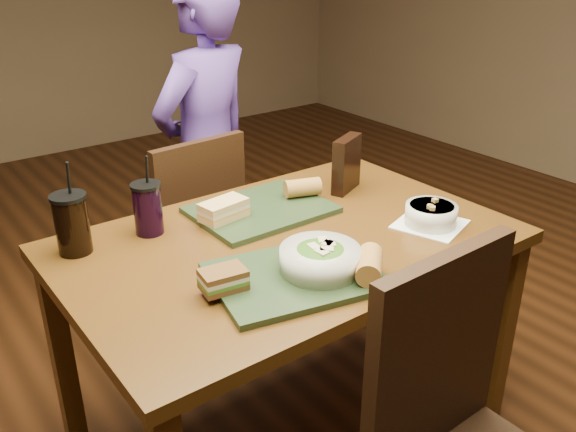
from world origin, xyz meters
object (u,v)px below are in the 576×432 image
at_px(tray_near, 295,277).
at_px(baguette_near, 369,265).
at_px(soup_bowl, 431,214).
at_px(chair_far, 192,231).
at_px(cup_cola, 72,223).
at_px(cup_berry, 148,208).
at_px(diner, 207,155).
at_px(baguette_far, 303,188).
at_px(sandwich_far, 224,210).
at_px(chip_bag, 347,164).
at_px(salad_bowl, 320,258).
at_px(dining_table, 288,264).
at_px(tray_far, 261,210).
at_px(sandwich_near, 223,279).

height_order(tray_near, baguette_near, baguette_near).
bearing_deg(soup_bowl, chair_far, 113.15).
bearing_deg(cup_cola, cup_berry, -3.05).
bearing_deg(diner, baguette_far, 71.59).
height_order(sandwich_far, chip_bag, chip_bag).
bearing_deg(soup_bowl, salad_bowl, -175.69).
height_order(diner, salad_bowl, diner).
xyz_separation_m(tray_near, baguette_near, (0.14, -0.12, 0.04)).
distance_m(dining_table, salad_bowl, 0.28).
xyz_separation_m(baguette_near, baguette_far, (0.19, 0.52, -0.00)).
height_order(baguette_near, cup_cola, cup_cola).
bearing_deg(tray_near, chip_bag, 36.56).
bearing_deg(chip_bag, sandwich_far, 153.99).
bearing_deg(soup_bowl, diner, 100.31).
relative_size(tray_far, baguette_near, 3.27).
distance_m(tray_far, sandwich_near, 0.50).
bearing_deg(baguette_far, sandwich_far, 179.33).
distance_m(dining_table, baguette_far, 0.31).
bearing_deg(salad_bowl, chair_far, 83.79).
bearing_deg(sandwich_near, chip_bag, 25.58).
height_order(dining_table, cup_cola, cup_cola).
bearing_deg(tray_near, soup_bowl, 1.43).
xyz_separation_m(dining_table, sandwich_far, (-0.10, 0.20, 0.14)).
relative_size(tray_near, salad_bowl, 2.00).
xyz_separation_m(chair_far, soup_bowl, (0.37, -0.87, 0.29)).
bearing_deg(chair_far, dining_table, -92.69).
xyz_separation_m(diner, cup_cola, (-0.74, -0.56, 0.11)).
distance_m(salad_bowl, baguette_far, 0.50).
xyz_separation_m(chair_far, cup_cola, (-0.56, -0.39, 0.34)).
bearing_deg(baguette_near, sandwich_near, 152.82).
bearing_deg(salad_bowl, cup_berry, 115.91).
distance_m(chair_far, baguette_far, 0.60).
xyz_separation_m(diner, cup_berry, (-0.52, -0.57, 0.10)).
relative_size(baguette_near, baguette_far, 1.08).
bearing_deg(baguette_near, sandwich_far, 102.27).
bearing_deg(chair_far, soup_bowl, -66.85).
height_order(chair_far, soup_bowl, chair_far).
bearing_deg(chip_bag, diner, 80.37).
relative_size(salad_bowl, baguette_far, 1.77).
bearing_deg(cup_berry, dining_table, -41.52).
distance_m(sandwich_near, baguette_far, 0.63).
height_order(dining_table, salad_bowl, salad_bowl).
height_order(chair_far, sandwich_far, chair_far).
xyz_separation_m(baguette_far, cup_cola, (-0.73, 0.09, 0.04)).
bearing_deg(dining_table, salad_bowl, -106.33).
bearing_deg(baguette_near, diner, 80.35).
bearing_deg(diner, salad_bowl, 57.82).
bearing_deg(sandwich_far, diner, 64.38).
relative_size(diner, chip_bag, 7.67).
xyz_separation_m(soup_bowl, sandwich_near, (-0.72, 0.03, 0.01)).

